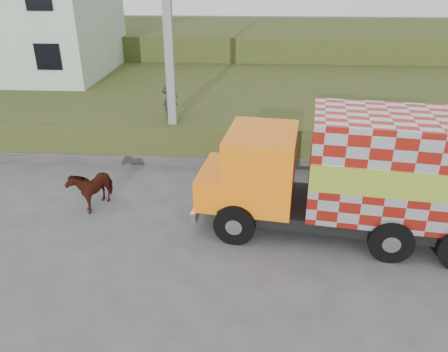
# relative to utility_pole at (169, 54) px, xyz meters

# --- Properties ---
(ground) EXTENTS (120.00, 120.00, 0.00)m
(ground) POSITION_rel_utility_pole_xyz_m (1.00, -4.60, -4.08)
(ground) COLOR #474749
(ground) RESTS_ON ground
(embankment) EXTENTS (40.00, 12.00, 1.50)m
(embankment) POSITION_rel_utility_pole_xyz_m (1.00, 5.40, -3.33)
(embankment) COLOR #2E4B19
(embankment) RESTS_ON ground
(embankment_far) EXTENTS (40.00, 12.00, 3.00)m
(embankment_far) POSITION_rel_utility_pole_xyz_m (1.00, 17.40, -2.58)
(embankment_far) COLOR #2E4B19
(embankment_far) RESTS_ON ground
(retaining_strip) EXTENTS (16.00, 0.50, 0.40)m
(retaining_strip) POSITION_rel_utility_pole_xyz_m (-1.00, -0.40, -3.88)
(retaining_strip) COLOR #595651
(retaining_strip) RESTS_ON ground
(building) EXTENTS (10.00, 8.00, 6.00)m
(building) POSITION_rel_utility_pole_xyz_m (-10.00, 8.40, 0.42)
(building) COLOR #B3D2B4
(building) RESTS_ON embankment
(utility_pole) EXTENTS (1.20, 0.30, 8.00)m
(utility_pole) POSITION_rel_utility_pole_xyz_m (0.00, 0.00, 0.00)
(utility_pole) COLOR gray
(utility_pole) RESTS_ON ground
(cargo_truck) EXTENTS (8.16, 3.66, 3.52)m
(cargo_truck) POSITION_rel_utility_pole_xyz_m (5.90, -4.83, -2.26)
(cargo_truck) COLOR black
(cargo_truck) RESTS_ON ground
(cow) EXTENTS (1.19, 1.72, 1.33)m
(cow) POSITION_rel_utility_pole_xyz_m (-1.97, -3.80, -3.41)
(cow) COLOR #36130D
(cow) RESTS_ON ground
(pedestrian) EXTENTS (0.66, 0.50, 1.64)m
(pedestrian) POSITION_rel_utility_pole_xyz_m (-0.17, 0.58, -1.75)
(pedestrian) COLOR #2D2B28
(pedestrian) RESTS_ON embankment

